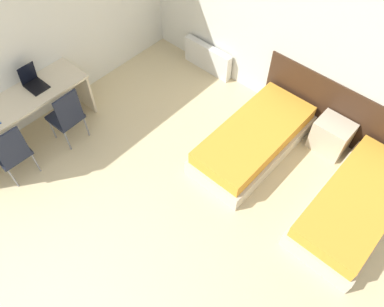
% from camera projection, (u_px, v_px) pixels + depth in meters
% --- Properties ---
extents(wall_back, '(5.97, 0.05, 2.70)m').
position_uv_depth(wall_back, '(293.00, 28.00, 4.87)').
color(wall_back, silver).
rests_on(wall_back, ground_plane).
extents(wall_left, '(0.05, 5.30, 2.70)m').
position_uv_depth(wall_left, '(40.00, 25.00, 4.92)').
color(wall_left, silver).
rests_on(wall_left, ground_plane).
extents(headboard_panel, '(2.52, 0.03, 0.91)m').
position_uv_depth(headboard_panel, '(344.00, 117.00, 5.13)').
color(headboard_panel, '#382316').
rests_on(headboard_panel, ground_plane).
extents(bed_near_window, '(0.88, 1.90, 0.44)m').
position_uv_depth(bed_near_window, '(254.00, 140.00, 5.20)').
color(bed_near_window, beige).
rests_on(bed_near_window, ground_plane).
extents(bed_near_door, '(0.88, 1.90, 0.44)m').
position_uv_depth(bed_near_door, '(355.00, 205.00, 4.58)').
color(bed_near_door, beige).
rests_on(bed_near_door, ground_plane).
extents(nightstand, '(0.48, 0.39, 0.50)m').
position_uv_depth(nightstand, '(331.00, 136.00, 5.20)').
color(nightstand, beige).
rests_on(nightstand, ground_plane).
extents(radiator, '(0.92, 0.12, 0.47)m').
position_uv_depth(radiator, '(208.00, 58.00, 6.24)').
color(radiator, silver).
rests_on(radiator, ground_plane).
extents(desk, '(0.60, 1.97, 0.75)m').
position_uv_depth(desk, '(19.00, 111.00, 5.02)').
color(desk, beige).
rests_on(desk, ground_plane).
extents(chair_near_laptop, '(0.42, 0.42, 0.93)m').
position_uv_depth(chair_near_laptop, '(67.00, 115.00, 5.09)').
color(chair_near_laptop, black).
rests_on(chair_near_laptop, ground_plane).
extents(chair_near_notebook, '(0.41, 0.41, 0.93)m').
position_uv_depth(chair_near_notebook, '(12.00, 152.00, 4.71)').
color(chair_near_notebook, black).
rests_on(chair_near_notebook, ground_plane).
extents(laptop, '(0.31, 0.25, 0.32)m').
position_uv_depth(laptop, '(33.00, 82.00, 5.04)').
color(laptop, black).
rests_on(laptop, desk).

